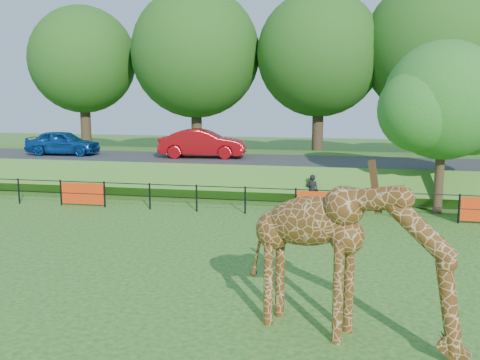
{
  "coord_description": "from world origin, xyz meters",
  "views": [
    {
      "loc": [
        3.93,
        -12.39,
        4.75
      ],
      "look_at": [
        0.58,
        4.1,
        2.0
      ],
      "focal_mm": 40.0,
      "sensor_mm": 36.0,
      "label": 1
    }
  ],
  "objects_px": {
    "car_blue": "(63,143)",
    "visitor": "(312,191)",
    "car_red": "(203,144)",
    "tree_east": "(446,105)",
    "giraffe": "(351,261)"
  },
  "relations": [
    {
      "from": "car_blue",
      "to": "tree_east",
      "type": "xyz_separation_m",
      "value": [
        18.82,
        -4.38,
        2.19
      ]
    },
    {
      "from": "giraffe",
      "to": "tree_east",
      "type": "bearing_deg",
      "value": 94.46
    },
    {
      "from": "car_blue",
      "to": "tree_east",
      "type": "relative_size",
      "value": 0.58
    },
    {
      "from": "giraffe",
      "to": "car_red",
      "type": "relative_size",
      "value": 0.99
    },
    {
      "from": "giraffe",
      "to": "car_blue",
      "type": "bearing_deg",
      "value": 153.96
    },
    {
      "from": "car_blue",
      "to": "car_red",
      "type": "xyz_separation_m",
      "value": [
        7.74,
        0.33,
        0.06
      ]
    },
    {
      "from": "car_blue",
      "to": "car_red",
      "type": "distance_m",
      "value": 7.75
    },
    {
      "from": "visitor",
      "to": "car_red",
      "type": "bearing_deg",
      "value": -24.34
    },
    {
      "from": "car_blue",
      "to": "car_red",
      "type": "relative_size",
      "value": 0.88
    },
    {
      "from": "visitor",
      "to": "tree_east",
      "type": "relative_size",
      "value": 0.21
    },
    {
      "from": "giraffe",
      "to": "visitor",
      "type": "xyz_separation_m",
      "value": [
        -1.54,
        12.13,
        -0.88
      ]
    },
    {
      "from": "car_blue",
      "to": "giraffe",
      "type": "bearing_deg",
      "value": -140.63
    },
    {
      "from": "car_blue",
      "to": "visitor",
      "type": "distance_m",
      "value": 14.45
    },
    {
      "from": "car_red",
      "to": "visitor",
      "type": "bearing_deg",
      "value": -132.43
    },
    {
      "from": "car_red",
      "to": "tree_east",
      "type": "height_order",
      "value": "tree_east"
    }
  ]
}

